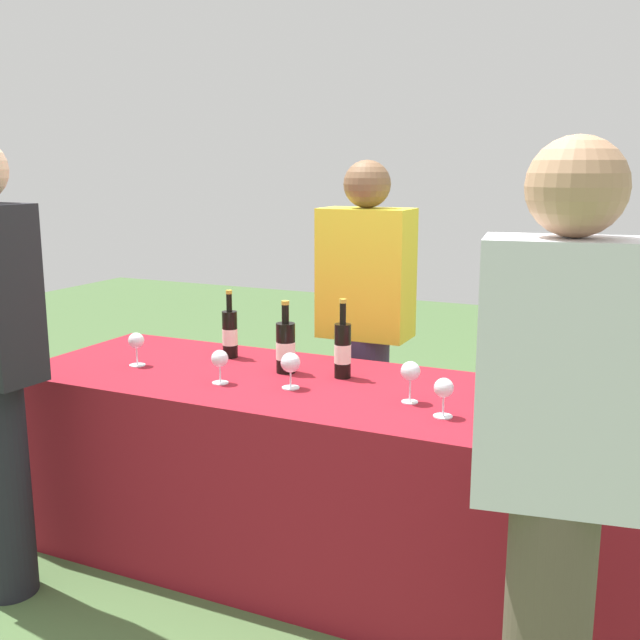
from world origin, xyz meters
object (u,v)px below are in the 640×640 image
(wine_glass_5, at_px, (495,401))
(wine_bottle_5, at_px, (574,370))
(wine_bottle_0, at_px, (230,333))
(wine_glass_2, at_px, (291,364))
(wine_glass_1, at_px, (220,360))
(wine_bottle_4, at_px, (550,365))
(server_pouring, at_px, (365,322))
(wine_bottle_1, at_px, (286,347))
(wine_bottle_3, at_px, (501,361))
(wine_glass_3, at_px, (410,373))
(guest_1, at_px, (558,465))
(wine_glass_0, at_px, (136,342))
(ice_bucket, at_px, (562,385))
(wine_bottle_2, at_px, (343,350))
(wine_glass_4, at_px, (444,390))

(wine_glass_5, bearing_deg, wine_bottle_5, 63.93)
(wine_bottle_0, xyz_separation_m, wine_glass_5, (1.24, -0.42, -0.02))
(wine_bottle_5, distance_m, wine_glass_2, 1.01)
(wine_bottle_5, distance_m, wine_glass_1, 1.29)
(wine_bottle_4, bearing_deg, wine_glass_2, -160.48)
(wine_bottle_0, xyz_separation_m, server_pouring, (0.45, 0.46, 0.00))
(wine_glass_1, distance_m, server_pouring, 0.87)
(wine_bottle_1, distance_m, wine_bottle_3, 0.85)
(wine_bottle_0, relative_size, wine_bottle_5, 0.93)
(wine_glass_1, bearing_deg, server_pouring, 71.95)
(wine_glass_3, height_order, guest_1, guest_1)
(wine_bottle_0, height_order, wine_glass_0, wine_bottle_0)
(wine_glass_2, height_order, ice_bucket, ice_bucket)
(wine_bottle_3, xyz_separation_m, ice_bucket, (0.24, -0.18, -0.01))
(wine_bottle_4, height_order, ice_bucket, wine_bottle_4)
(wine_glass_1, relative_size, server_pouring, 0.08)
(wine_bottle_3, bearing_deg, wine_glass_5, -80.65)
(wine_bottle_2, height_order, ice_bucket, wine_bottle_2)
(wine_glass_1, distance_m, wine_glass_5, 1.06)
(wine_bottle_5, bearing_deg, ice_bucket, -94.80)
(wine_bottle_5, bearing_deg, server_pouring, 153.27)
(wine_glass_3, height_order, ice_bucket, ice_bucket)
(wine_bottle_1, height_order, wine_glass_1, wine_bottle_1)
(guest_1, bearing_deg, wine_glass_1, 144.90)
(wine_bottle_5, height_order, wine_glass_0, wine_bottle_5)
(wine_bottle_1, relative_size, wine_bottle_2, 0.94)
(wine_bottle_3, height_order, wine_bottle_4, wine_bottle_3)
(wine_bottle_1, xyz_separation_m, wine_bottle_2, (0.24, 0.03, 0.01))
(wine_bottle_1, relative_size, guest_1, 0.18)
(wine_glass_1, bearing_deg, wine_bottle_4, 17.73)
(wine_glass_5, distance_m, server_pouring, 1.19)
(wine_bottle_2, bearing_deg, wine_bottle_4, 7.24)
(wine_bottle_0, xyz_separation_m, wine_glass_2, (0.45, -0.30, -0.01))
(wine_bottle_3, bearing_deg, wine_glass_4, -107.91)
(wine_bottle_5, relative_size, wine_glass_3, 2.15)
(wine_glass_5, distance_m, ice_bucket, 0.27)
(wine_bottle_4, height_order, wine_glass_5, wine_bottle_4)
(wine_bottle_4, bearing_deg, wine_glass_0, -169.64)
(server_pouring, bearing_deg, wine_glass_3, 121.70)
(wine_bottle_4, distance_m, wine_glass_3, 0.52)
(wine_bottle_4, relative_size, server_pouring, 0.20)
(wine_glass_1, relative_size, wine_glass_4, 0.98)
(ice_bucket, bearing_deg, wine_bottle_1, 174.78)
(wine_bottle_3, relative_size, server_pouring, 0.20)
(wine_bottle_4, relative_size, guest_1, 0.19)
(wine_bottle_4, xyz_separation_m, wine_glass_5, (-0.10, -0.43, -0.02))
(wine_bottle_1, bearing_deg, wine_bottle_4, 7.16)
(wine_bottle_1, xyz_separation_m, wine_glass_1, (-0.16, -0.25, -0.01))
(wine_bottle_4, height_order, wine_glass_0, wine_bottle_4)
(wine_glass_3, bearing_deg, server_pouring, 122.03)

